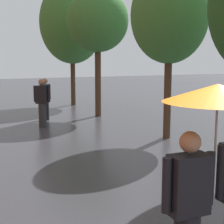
{
  "coord_description": "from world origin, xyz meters",
  "views": [
    {
      "loc": [
        -2.87,
        -2.19,
        2.3
      ],
      "look_at": [
        -0.21,
        3.28,
        1.35
      ],
      "focal_mm": 54.22,
      "sensor_mm": 36.0,
      "label": 1
    }
  ],
  "objects_px": {
    "pedestrian_walking_midground": "(45,99)",
    "street_tree_3": "(72,23)",
    "street_tree_2": "(98,21)",
    "couple_under_umbrella": "(216,154)",
    "pedestrian_walking_far": "(42,103)",
    "street_tree_1": "(170,16)"
  },
  "relations": [
    {
      "from": "street_tree_3",
      "to": "couple_under_umbrella",
      "type": "bearing_deg",
      "value": -103.74
    },
    {
      "from": "street_tree_2",
      "to": "couple_under_umbrella",
      "type": "distance_m",
      "value": 10.87
    },
    {
      "from": "street_tree_1",
      "to": "street_tree_3",
      "type": "xyz_separation_m",
      "value": [
        -0.03,
        8.15,
        0.59
      ]
    },
    {
      "from": "street_tree_1",
      "to": "street_tree_3",
      "type": "bearing_deg",
      "value": 90.19
    },
    {
      "from": "street_tree_1",
      "to": "street_tree_2",
      "type": "height_order",
      "value": "street_tree_2"
    },
    {
      "from": "pedestrian_walking_midground",
      "to": "pedestrian_walking_far",
      "type": "relative_size",
      "value": 0.96
    },
    {
      "from": "couple_under_umbrella",
      "to": "pedestrian_walking_midground",
      "type": "distance_m",
      "value": 10.23
    },
    {
      "from": "street_tree_1",
      "to": "couple_under_umbrella",
      "type": "xyz_separation_m",
      "value": [
        -3.4,
        -5.64,
        -2.15
      ]
    },
    {
      "from": "pedestrian_walking_midground",
      "to": "pedestrian_walking_far",
      "type": "bearing_deg",
      "value": -109.15
    },
    {
      "from": "street_tree_3",
      "to": "pedestrian_walking_far",
      "type": "height_order",
      "value": "street_tree_3"
    },
    {
      "from": "street_tree_3",
      "to": "couple_under_umbrella",
      "type": "height_order",
      "value": "street_tree_3"
    },
    {
      "from": "street_tree_1",
      "to": "couple_under_umbrella",
      "type": "distance_m",
      "value": 6.92
    },
    {
      "from": "pedestrian_walking_midground",
      "to": "street_tree_3",
      "type": "bearing_deg",
      "value": 56.39
    },
    {
      "from": "street_tree_1",
      "to": "street_tree_2",
      "type": "distance_m",
      "value": 4.49
    },
    {
      "from": "street_tree_3",
      "to": "pedestrian_walking_far",
      "type": "relative_size",
      "value": 3.7
    },
    {
      "from": "street_tree_3",
      "to": "pedestrian_walking_midground",
      "type": "bearing_deg",
      "value": -123.61
    },
    {
      "from": "street_tree_2",
      "to": "pedestrian_walking_midground",
      "type": "distance_m",
      "value": 3.7
    },
    {
      "from": "couple_under_umbrella",
      "to": "street_tree_1",
      "type": "bearing_deg",
      "value": 58.91
    },
    {
      "from": "pedestrian_walking_far",
      "to": "pedestrian_walking_midground",
      "type": "bearing_deg",
      "value": 70.85
    },
    {
      "from": "street_tree_1",
      "to": "pedestrian_walking_midground",
      "type": "height_order",
      "value": "street_tree_1"
    },
    {
      "from": "street_tree_2",
      "to": "couple_under_umbrella",
      "type": "relative_size",
      "value": 2.45
    },
    {
      "from": "street_tree_2",
      "to": "street_tree_3",
      "type": "relative_size",
      "value": 0.83
    }
  ]
}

